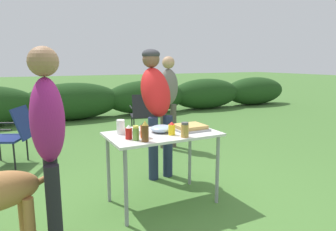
{
  "coord_description": "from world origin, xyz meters",
  "views": [
    {
      "loc": [
        -1.29,
        -2.62,
        1.44
      ],
      "look_at": [
        0.12,
        0.11,
        0.89
      ],
      "focal_mm": 32.0,
      "sensor_mm": 36.0,
      "label": 1
    }
  ],
  "objects": [
    {
      "name": "paper_cup_stack",
      "position": [
        -0.39,
        0.14,
        0.81
      ],
      "size": [
        0.08,
        0.08,
        0.14
      ],
      "primitive_type": "cylinder",
      "color": "white",
      "rests_on": "folding_table"
    },
    {
      "name": "spice_jar",
      "position": [
        0.11,
        -0.25,
        0.81
      ],
      "size": [
        0.07,
        0.07,
        0.14
      ],
      "color": "#B2893D",
      "rests_on": "folding_table"
    },
    {
      "name": "folding_table",
      "position": [
        0.0,
        0.0,
        0.66
      ],
      "size": [
        1.1,
        0.64,
        0.74
      ],
      "color": "silver",
      "rests_on": "ground"
    },
    {
      "name": "ketchup_bottle",
      "position": [
        -0.38,
        -0.07,
        0.8
      ],
      "size": [
        0.06,
        0.06,
        0.13
      ],
      "color": "red",
      "rests_on": "folding_table"
    },
    {
      "name": "mustard_bottle",
      "position": [
        0.04,
        -0.11,
        0.8
      ],
      "size": [
        0.07,
        0.07,
        0.13
      ],
      "color": "yellow",
      "rests_on": "folding_table"
    },
    {
      "name": "camp_chair_green_behind_table",
      "position": [
        -1.36,
        1.98,
        0.47
      ],
      "size": [
        0.73,
        0.67,
        0.83
      ],
      "rotation": [
        0.0,
        0.0,
        1.13
      ],
      "color": "navy",
      "rests_on": "ground"
    },
    {
      "name": "mixing_bowl",
      "position": [
        0.01,
        0.03,
        0.78
      ],
      "size": [
        0.23,
        0.23,
        0.07
      ],
      "primitive_type": "ellipsoid",
      "color": "#99B2CC",
      "rests_on": "folding_table"
    },
    {
      "name": "standing_person_with_beanie",
      "position": [
        0.98,
        1.78,
        0.93
      ],
      "size": [
        0.36,
        0.28,
        1.53
      ],
      "rotation": [
        0.0,
        0.0,
        -0.14
      ],
      "color": "#4C473D",
      "rests_on": "ground"
    },
    {
      "name": "camp_chair_near_hedge",
      "position": [
        0.92,
        2.72,
        0.47
      ],
      "size": [
        0.6,
        0.69,
        0.83
      ],
      "rotation": [
        0.0,
        0.0,
        -0.25
      ],
      "color": "#232328",
      "rests_on": "ground"
    },
    {
      "name": "ground_plane",
      "position": [
        0.0,
        0.0,
        0.0
      ],
      "size": [
        60.0,
        60.0,
        0.0
      ],
      "primitive_type": "plane",
      "color": "#477533"
    },
    {
      "name": "plate_stack",
      "position": [
        -0.22,
        0.15,
        0.76
      ],
      "size": [
        0.23,
        0.23,
        0.03
      ],
      "primitive_type": "cylinder",
      "color": "white",
      "rests_on": "folding_table"
    },
    {
      "name": "shrub_hedge",
      "position": [
        0.0,
        5.07,
        0.46
      ],
      "size": [
        14.4,
        0.9,
        0.93
      ],
      "color": "#1E4219",
      "rests_on": "ground"
    },
    {
      "name": "relish_jar",
      "position": [
        -0.34,
        -0.14,
        0.81
      ],
      "size": [
        0.06,
        0.06,
        0.13
      ],
      "color": "olive",
      "rests_on": "folding_table"
    },
    {
      "name": "hot_sauce_bottle",
      "position": [
        -0.24,
        -0.09,
        0.81
      ],
      "size": [
        0.07,
        0.07,
        0.15
      ],
      "color": "#CC4214",
      "rests_on": "folding_table"
    },
    {
      "name": "standing_person_in_olive_jacket",
      "position": [
        -1.1,
        -0.42,
        0.94
      ],
      "size": [
        0.25,
        0.34,
        1.55
      ],
      "rotation": [
        0.0,
        0.0,
        1.51
      ],
      "color": "black",
      "rests_on": "ground"
    },
    {
      "name": "standing_person_in_gray_fleece",
      "position": [
        0.27,
        0.73,
        0.99
      ],
      "size": [
        0.41,
        0.51,
        1.6
      ],
      "rotation": [
        0.0,
        0.0,
        0.06
      ],
      "color": "#232D4C",
      "rests_on": "ground"
    },
    {
      "name": "food_tray",
      "position": [
        0.32,
        -0.02,
        0.77
      ],
      "size": [
        0.33,
        0.3,
        0.06
      ],
      "color": "#9E9EA3",
      "rests_on": "folding_table"
    },
    {
      "name": "beer_bottle",
      "position": [
        -0.28,
        -0.23,
        0.83
      ],
      "size": [
        0.06,
        0.06,
        0.19
      ],
      "color": "brown",
      "rests_on": "folding_table"
    }
  ]
}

